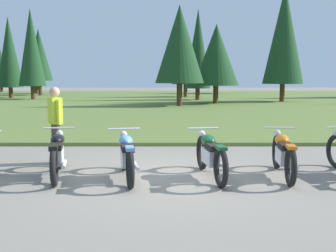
{
  "coord_description": "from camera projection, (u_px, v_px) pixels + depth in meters",
  "views": [
    {
      "loc": [
        -0.02,
        -7.42,
        1.86
      ],
      "look_at": [
        0.0,
        0.6,
        0.9
      ],
      "focal_mm": 43.11,
      "sensor_mm": 36.0,
      "label": 1
    }
  ],
  "objects": [
    {
      "name": "ground_plane",
      "position": [
        168.0,
        177.0,
        7.59
      ],
      "size": [
        140.0,
        140.0,
        0.0
      ],
      "primitive_type": "plane",
      "color": "gray"
    },
    {
      "name": "grass_moorland",
      "position": [
        167.0,
        100.0,
        32.85
      ],
      "size": [
        80.0,
        44.0,
        0.1
      ],
      "primitive_type": "cube",
      "color": "#5B7033",
      "rests_on": "ground"
    },
    {
      "name": "forest_treeline",
      "position": [
        167.0,
        52.0,
        35.49
      ],
      "size": [
        45.01,
        27.93,
        8.55
      ],
      "color": "#47331E",
      "rests_on": "ground"
    },
    {
      "name": "motorcycle_black",
      "position": [
        57.0,
        154.0,
        7.58
      ],
      "size": [
        0.7,
        2.08,
        0.88
      ],
      "color": "black",
      "rests_on": "ground"
    },
    {
      "name": "motorcycle_sky_blue",
      "position": [
        126.0,
        155.0,
        7.44
      ],
      "size": [
        0.69,
        2.08,
        0.88
      ],
      "color": "black",
      "rests_on": "ground"
    },
    {
      "name": "motorcycle_british_green",
      "position": [
        210.0,
        154.0,
        7.52
      ],
      "size": [
        0.65,
        2.09,
        0.88
      ],
      "color": "black",
      "rests_on": "ground"
    },
    {
      "name": "motorcycle_orange",
      "position": [
        282.0,
        154.0,
        7.6
      ],
      "size": [
        0.62,
        2.1,
        0.88
      ],
      "color": "black",
      "rests_on": "ground"
    },
    {
      "name": "rider_with_back_turned",
      "position": [
        55.0,
        120.0,
        8.68
      ],
      "size": [
        0.38,
        0.48,
        1.67
      ],
      "color": "#4C4233",
      "rests_on": "ground"
    }
  ]
}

